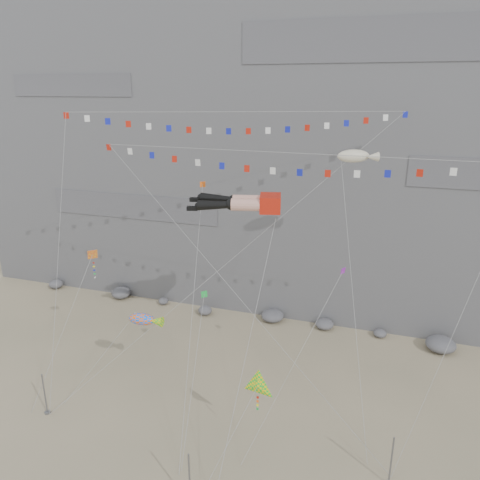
{
  "coord_description": "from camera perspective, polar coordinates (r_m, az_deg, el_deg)",
  "views": [
    {
      "loc": [
        11.4,
        -30.43,
        25.8
      ],
      "look_at": [
        -1.37,
        9.0,
        12.21
      ],
      "focal_mm": 35.0,
      "sensor_mm": 36.0,
      "label": 1
    }
  ],
  "objects": [
    {
      "name": "small_kite_a",
      "position": [
        41.21,
        -4.63,
        6.06
      ],
      "size": [
        4.22,
        14.9,
        22.95
      ],
      "color": "#FC6115",
      "rests_on": "ground"
    },
    {
      "name": "harlequin_kite",
      "position": [
        43.05,
        -17.56,
        -1.76
      ],
      "size": [
        3.3,
        8.19,
        13.98
      ],
      "color": "red",
      "rests_on": "ground"
    },
    {
      "name": "blimp_windsock",
      "position": [
        41.6,
        13.66,
        9.84
      ],
      "size": [
        5.67,
        14.12,
        24.15
      ],
      "color": "beige",
      "rests_on": "ground"
    },
    {
      "name": "small_kite_b",
      "position": [
        36.48,
        12.23,
        -4.12
      ],
      "size": [
        6.09,
        9.07,
        16.0
      ],
      "color": "purple",
      "rests_on": "ground"
    },
    {
      "name": "anchor_pole_left",
      "position": [
        43.37,
        -22.71,
        -16.94
      ],
      "size": [
        0.12,
        0.12,
        3.75
      ],
      "primitive_type": "cylinder",
      "color": "slate",
      "rests_on": "ground"
    },
    {
      "name": "delta_kite",
      "position": [
        34.2,
        2.16,
        -17.39
      ],
      "size": [
        3.87,
        5.27,
        8.21
      ],
      "color": "yellow",
      "rests_on": "ground"
    },
    {
      "name": "flag_banner_upper",
      "position": [
        42.41,
        -0.23,
        15.32
      ],
      "size": [
        27.94,
        19.82,
        30.14
      ],
      "color": "#B71A0B",
      "rests_on": "ground"
    },
    {
      "name": "flag_banner_lower",
      "position": [
        36.82,
        5.73,
        10.5
      ],
      "size": [
        32.52,
        8.78,
        24.48
      ],
      "color": "#B71A0B",
      "rests_on": "ground"
    },
    {
      "name": "anchor_pole_center",
      "position": [
        33.49,
        -6.17,
        -27.12
      ],
      "size": [
        0.12,
        0.12,
        4.13
      ],
      "primitive_type": "cylinder",
      "color": "slate",
      "rests_on": "ground"
    },
    {
      "name": "legs_kite",
      "position": [
        38.23,
        0.55,
        4.55
      ],
      "size": [
        7.85,
        15.88,
        22.16
      ],
      "rotation": [
        0.0,
        0.0,
        0.23
      ],
      "color": "#B71A0B",
      "rests_on": "ground"
    },
    {
      "name": "small_kite_c",
      "position": [
        39.7,
        -4.41,
        -6.85
      ],
      "size": [
        2.64,
        10.37,
        13.45
      ],
      "color": "green",
      "rests_on": "ground"
    },
    {
      "name": "fish_windsock",
      "position": [
        40.77,
        -11.9,
        -9.42
      ],
      "size": [
        7.74,
        4.66,
        10.04
      ],
      "color": "#FF650D",
      "rests_on": "ground"
    },
    {
      "name": "talus_boulders",
      "position": [
        54.9,
        3.98,
        -9.22
      ],
      "size": [
        60.0,
        3.0,
        1.2
      ],
      "primitive_type": null,
      "color": "slate",
      "rests_on": "ground"
    },
    {
      "name": "cliff",
      "position": [
        63.46,
        7.95,
        17.26
      ],
      "size": [
        80.0,
        28.0,
        50.0
      ],
      "primitive_type": "cube",
      "color": "slate",
      "rests_on": "ground"
    },
    {
      "name": "anchor_pole_right",
      "position": [
        36.08,
        17.95,
        -24.29
      ],
      "size": [
        0.12,
        0.12,
        3.91
      ],
      "primitive_type": "cylinder",
      "color": "slate",
      "rests_on": "ground"
    },
    {
      "name": "ground",
      "position": [
        41.49,
        -2.17,
        -20.32
      ],
      "size": [
        120.0,
        120.0,
        0.0
      ],
      "primitive_type": "plane",
      "color": "tan",
      "rests_on": "ground"
    }
  ]
}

